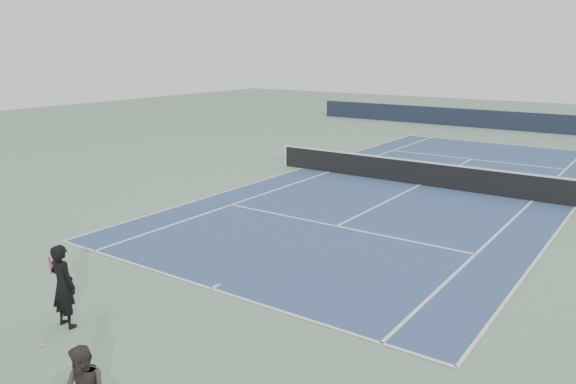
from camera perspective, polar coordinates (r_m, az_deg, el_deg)
The scene contains 6 objects.
ground at distance 22.37m, azimuth 13.26°, elevation 0.68°, with size 80.00×80.00×0.00m, color gray.
court_surface at distance 22.37m, azimuth 13.26°, elevation 0.70°, with size 10.97×23.77×0.01m, color #334C79.
tennis_net at distance 22.26m, azimuth 13.33°, elevation 1.94°, with size 12.90×0.10×1.07m.
windscreen_far at distance 39.24m, azimuth 23.27°, elevation 6.54°, with size 30.00×0.25×1.20m, color black.
tennis_player at distance 11.47m, azimuth -21.87°, elevation -8.83°, with size 0.76×0.45×1.64m.
tennis_ball at distance 11.21m, azimuth -23.70°, elevation -14.01°, with size 0.07×0.07×0.07m, color #C0DB2C.
Camera 1 is at (7.95, -20.27, 5.13)m, focal length 35.00 mm.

